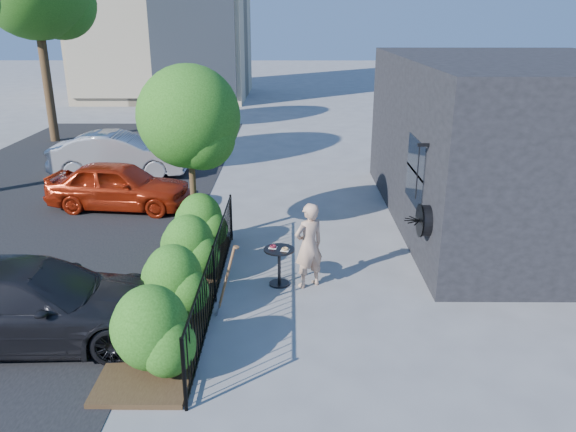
{
  "coord_description": "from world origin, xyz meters",
  "views": [
    {
      "loc": [
        -0.12,
        -9.1,
        4.89
      ],
      "look_at": [
        -0.18,
        1.29,
        1.2
      ],
      "focal_mm": 35.0,
      "sensor_mm": 36.0,
      "label": 1
    }
  ],
  "objects_px": {
    "cafe_table": "(279,260)",
    "car_darkgrey": "(31,303)",
    "shovel": "(225,284)",
    "car_silver": "(120,155)",
    "woman": "(309,245)",
    "patio_tree": "(192,123)",
    "car_red": "(119,185)"
  },
  "relations": [
    {
      "from": "patio_tree",
      "to": "car_darkgrey",
      "type": "distance_m",
      "value": 4.96
    },
    {
      "from": "patio_tree",
      "to": "car_red",
      "type": "height_order",
      "value": "patio_tree"
    },
    {
      "from": "car_silver",
      "to": "shovel",
      "type": "bearing_deg",
      "value": -156.57
    },
    {
      "from": "cafe_table",
      "to": "patio_tree",
      "type": "bearing_deg",
      "value": 132.6
    },
    {
      "from": "cafe_table",
      "to": "car_darkgrey",
      "type": "bearing_deg",
      "value": -152.92
    },
    {
      "from": "car_silver",
      "to": "car_darkgrey",
      "type": "relative_size",
      "value": 0.95
    },
    {
      "from": "shovel",
      "to": "car_silver",
      "type": "xyz_separation_m",
      "value": [
        -4.4,
        9.02,
        0.13
      ]
    },
    {
      "from": "shovel",
      "to": "car_darkgrey",
      "type": "xyz_separation_m",
      "value": [
        -2.96,
        -0.82,
        0.07
      ]
    },
    {
      "from": "woman",
      "to": "car_silver",
      "type": "relative_size",
      "value": 0.39
    },
    {
      "from": "woman",
      "to": "car_red",
      "type": "xyz_separation_m",
      "value": [
        -4.94,
        4.62,
        -0.19
      ]
    },
    {
      "from": "patio_tree",
      "to": "cafe_table",
      "type": "xyz_separation_m",
      "value": [
        1.89,
        -2.05,
        -2.25
      ]
    },
    {
      "from": "cafe_table",
      "to": "car_silver",
      "type": "distance_m",
      "value": 9.49
    },
    {
      "from": "cafe_table",
      "to": "shovel",
      "type": "distance_m",
      "value": 1.47
    },
    {
      "from": "shovel",
      "to": "car_darkgrey",
      "type": "distance_m",
      "value": 3.07
    },
    {
      "from": "cafe_table",
      "to": "car_darkgrey",
      "type": "height_order",
      "value": "car_darkgrey"
    },
    {
      "from": "cafe_table",
      "to": "car_darkgrey",
      "type": "xyz_separation_m",
      "value": [
        -3.87,
        -1.98,
        0.14
      ]
    },
    {
      "from": "shovel",
      "to": "car_silver",
      "type": "relative_size",
      "value": 0.31
    },
    {
      "from": "car_silver",
      "to": "car_darkgrey",
      "type": "xyz_separation_m",
      "value": [
        1.44,
        -9.84,
        -0.05
      ]
    },
    {
      "from": "car_silver",
      "to": "woman",
      "type": "bearing_deg",
      "value": -146.04
    },
    {
      "from": "woman",
      "to": "patio_tree",
      "type": "bearing_deg",
      "value": -71.9
    },
    {
      "from": "patio_tree",
      "to": "car_silver",
      "type": "xyz_separation_m",
      "value": [
        -3.42,
        5.81,
        -2.06
      ]
    },
    {
      "from": "woman",
      "to": "shovel",
      "type": "distance_m",
      "value": 1.85
    },
    {
      "from": "cafe_table",
      "to": "car_red",
      "type": "distance_m",
      "value": 6.33
    },
    {
      "from": "car_red",
      "to": "car_silver",
      "type": "xyz_separation_m",
      "value": [
        -0.93,
        3.3,
        0.06
      ]
    },
    {
      "from": "cafe_table",
      "to": "woman",
      "type": "xyz_separation_m",
      "value": [
        0.56,
        -0.05,
        0.32
      ]
    },
    {
      "from": "car_red",
      "to": "shovel",
      "type": "bearing_deg",
      "value": -142.36
    },
    {
      "from": "patio_tree",
      "to": "shovel",
      "type": "relative_size",
      "value": 2.99
    },
    {
      "from": "cafe_table",
      "to": "shovel",
      "type": "xyz_separation_m",
      "value": [
        -0.9,
        -1.16,
        0.06
      ]
    },
    {
      "from": "car_darkgrey",
      "to": "woman",
      "type": "bearing_deg",
      "value": -69.89
    },
    {
      "from": "patio_tree",
      "to": "car_silver",
      "type": "relative_size",
      "value": 0.92
    },
    {
      "from": "patio_tree",
      "to": "car_silver",
      "type": "bearing_deg",
      "value": 120.47
    },
    {
      "from": "patio_tree",
      "to": "woman",
      "type": "height_order",
      "value": "patio_tree"
    }
  ]
}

